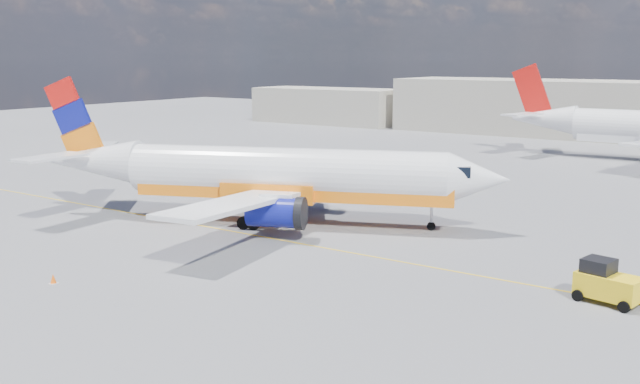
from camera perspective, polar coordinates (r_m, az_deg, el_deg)
The scene contains 6 objects.
ground at distance 41.30m, azimuth -3.18°, elevation -5.18°, with size 240.00×240.00×0.00m, color slate.
taxi_line at distance 43.63m, azimuth -0.77°, elevation -4.29°, with size 70.00×0.15×0.01m, color yellow.
terminal_annex at distance 124.77m, azimuth 0.64°, elevation 6.92°, with size 26.00×10.00×6.00m, color #B0AA98.
main_jet at distance 49.12m, azimuth -3.88°, elevation 1.38°, with size 32.74×24.72×10.04m.
gse_tug at distance 36.10m, azimuth 21.97°, elevation -6.75°, with size 3.09×2.26×2.03m.
traffic_cone at distance 38.83m, azimuth -20.57°, elevation -6.53°, with size 0.36×0.36×0.51m.
Camera 1 is at (24.33, -31.40, 11.33)m, focal length 40.00 mm.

